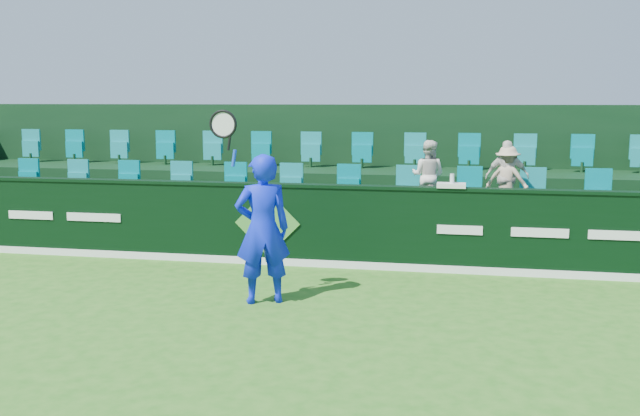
% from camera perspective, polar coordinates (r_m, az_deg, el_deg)
% --- Properties ---
extents(ground, '(60.00, 60.00, 0.00)m').
position_cam_1_polar(ground, '(8.31, -11.39, -10.55)').
color(ground, '#276919').
rests_on(ground, ground).
extents(sponsor_hoarding, '(16.00, 0.25, 1.35)m').
position_cam_1_polar(sponsor_hoarding, '(11.82, -4.08, -1.26)').
color(sponsor_hoarding, black).
rests_on(sponsor_hoarding, ground).
extents(stand_tier_front, '(16.00, 2.00, 0.80)m').
position_cam_1_polar(stand_tier_front, '(12.92, -2.80, -1.63)').
color(stand_tier_front, black).
rests_on(stand_tier_front, ground).
extents(stand_tier_back, '(16.00, 1.80, 1.30)m').
position_cam_1_polar(stand_tier_back, '(14.71, -1.03, 0.64)').
color(stand_tier_back, black).
rests_on(stand_tier_back, ground).
extents(stand_rear, '(16.00, 4.10, 2.60)m').
position_cam_1_polar(stand_rear, '(15.07, -0.68, 3.00)').
color(stand_rear, black).
rests_on(stand_rear, ground).
extents(seat_row_front, '(13.50, 0.50, 0.60)m').
position_cam_1_polar(seat_row_front, '(13.20, -2.40, 1.67)').
color(seat_row_front, teal).
rests_on(seat_row_front, stand_tier_front).
extents(seat_row_back, '(13.50, 0.50, 0.60)m').
position_cam_1_polar(seat_row_back, '(14.89, -0.80, 4.42)').
color(seat_row_back, teal).
rests_on(seat_row_back, stand_tier_back).
extents(tennis_player, '(1.13, 0.73, 2.61)m').
position_cam_1_polar(tennis_player, '(9.51, -4.64, -1.62)').
color(tennis_player, '#0E22F0').
rests_on(tennis_player, ground).
extents(spectator_left, '(0.69, 0.60, 1.22)m').
position_cam_1_polar(spectator_left, '(12.43, 8.64, 2.58)').
color(spectator_left, white).
rests_on(spectator_left, stand_tier_front).
extents(spectator_middle, '(0.74, 0.34, 1.23)m').
position_cam_1_polar(spectator_middle, '(12.45, 14.74, 2.42)').
color(spectator_middle, white).
rests_on(spectator_middle, stand_tier_front).
extents(spectator_right, '(0.83, 0.62, 1.14)m').
position_cam_1_polar(spectator_right, '(12.45, 14.74, 2.22)').
color(spectator_right, tan).
rests_on(spectator_right, stand_tier_front).
extents(towel, '(0.44, 0.29, 0.07)m').
position_cam_1_polar(towel, '(11.31, 10.46, 1.80)').
color(towel, silver).
rests_on(towel, sponsor_hoarding).
extents(drinks_bottle, '(0.07, 0.07, 0.22)m').
position_cam_1_polar(drinks_bottle, '(11.30, 10.52, 2.17)').
color(drinks_bottle, silver).
rests_on(drinks_bottle, sponsor_hoarding).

